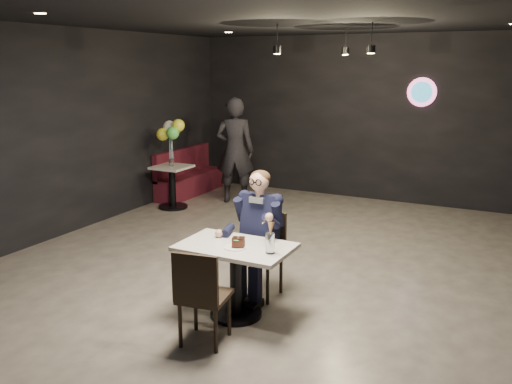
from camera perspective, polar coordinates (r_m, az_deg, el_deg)
The scene contains 17 objects.
floor at distance 6.39m, azimuth 1.25°, elevation -9.51°, with size 9.00×9.00×0.00m, color gray.
wall_sign at distance 9.94m, azimuth 17.06°, elevation 10.02°, with size 0.50×0.06×0.50m, color pink, non-canonical shape.
pendant_lights at distance 7.75m, azimuth 8.05°, elevation 16.19°, with size 1.40×1.20×0.36m, color black.
main_table at distance 5.46m, azimuth -2.14°, elevation -9.32°, with size 1.10×0.70×0.75m, color beige.
chair_far at distance 5.89m, azimuth 0.46°, elevation -6.72°, with size 0.42×0.46×0.92m, color black.
chair_near at distance 4.98m, azimuth -5.43°, elevation -10.67°, with size 0.42×0.46×0.92m, color black.
seated_man at distance 5.80m, azimuth 0.46°, elevation -4.31°, with size 0.60×0.80×1.44m, color black.
dessert_plate at distance 5.25m, azimuth -2.18°, elevation -5.84°, with size 0.22×0.22×0.01m, color white.
cake_slice at distance 5.24m, azimuth -1.86°, elevation -5.34°, with size 0.12×0.10×0.08m, color black.
mint_leaf at distance 5.18m, azimuth -2.14°, elevation -5.08°, with size 0.06×0.04×0.01m, color green.
sundae_glass at distance 5.08m, azimuth 1.49°, elevation -5.41°, with size 0.09×0.09×0.20m, color silver.
wafer_cone at distance 5.01m, azimuth 1.57°, elevation -3.90°, with size 0.06×0.06×0.13m, color tan.
booth_bench at distance 10.55m, azimuth -6.98°, elevation 2.12°, with size 0.44×1.77×0.88m, color #4F101E.
side_table at distance 9.59m, azimuth -8.79°, elevation 0.48°, with size 0.59×0.59×0.73m, color beige.
balloon_vase at distance 9.50m, azimuth -8.88°, elevation 3.14°, with size 0.09×0.09×0.14m, color silver.
balloon_bunch at distance 9.44m, azimuth -8.97°, elevation 5.58°, with size 0.40×0.40×0.66m, color yellow.
passerby at distance 9.79m, azimuth -2.24°, elevation 4.38°, with size 0.69×0.46×1.91m, color black.
Camera 1 is at (2.54, -5.31, 2.48)m, focal length 38.00 mm.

